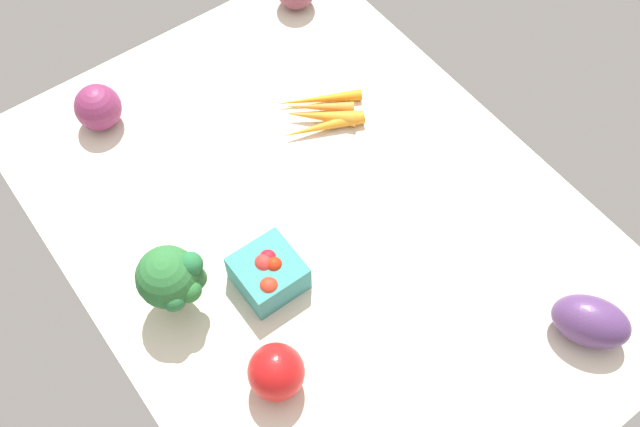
% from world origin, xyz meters
% --- Properties ---
extents(tablecloth, '(1.04, 0.76, 0.02)m').
position_xyz_m(tablecloth, '(0.00, 0.00, 0.01)').
color(tablecloth, beige).
rests_on(tablecloth, ground).
extents(red_onion_center, '(0.08, 0.08, 0.08)m').
position_xyz_m(red_onion_center, '(-0.39, -0.19, 0.06)').
color(red_onion_center, '#7F2B56').
rests_on(red_onion_center, tablecloth).
extents(eggplant, '(0.14, 0.12, 0.07)m').
position_xyz_m(eggplant, '(0.39, 0.20, 0.06)').
color(eggplant, '#553468').
rests_on(eggplant, tablecloth).
extents(carrot_bunch, '(0.14, 0.18, 0.03)m').
position_xyz_m(carrot_bunch, '(-0.17, 0.13, 0.03)').
color(carrot_bunch, orange).
rests_on(carrot_bunch, tablecloth).
extents(bell_pepper_red, '(0.10, 0.10, 0.09)m').
position_xyz_m(bell_pepper_red, '(0.18, -0.21, 0.06)').
color(bell_pepper_red, red).
rests_on(bell_pepper_red, tablecloth).
extents(broccoli_head, '(0.10, 0.10, 0.13)m').
position_xyz_m(broccoli_head, '(-0.01, -0.26, 0.10)').
color(broccoli_head, '#A5C18A').
rests_on(broccoli_head, tablecloth).
extents(berry_basket, '(0.09, 0.09, 0.07)m').
position_xyz_m(berry_basket, '(0.04, -0.13, 0.05)').
color(berry_basket, teal).
rests_on(berry_basket, tablecloth).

